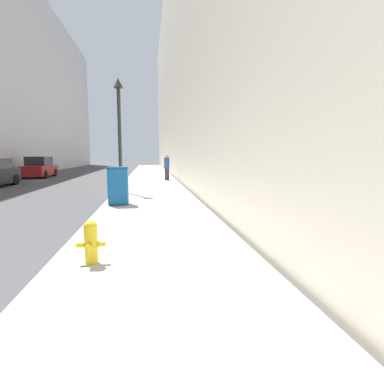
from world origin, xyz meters
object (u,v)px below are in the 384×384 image
object	(u,v)px
fire_hydrant	(91,241)
pedestrian_on_sidewalk	(167,167)
parked_sedan_far	(39,168)
lamppost	(119,125)
trash_bin	(118,185)

from	to	relation	value
fire_hydrant	pedestrian_on_sidewalk	distance (m)	15.88
fire_hydrant	parked_sedan_far	size ratio (longest dim) A/B	0.17
pedestrian_on_sidewalk	lamppost	bearing A→B (deg)	-111.71
fire_hydrant	lamppost	size ratio (longest dim) A/B	0.14
trash_bin	lamppost	world-z (taller)	lamppost
lamppost	pedestrian_on_sidewalk	bearing A→B (deg)	68.29
lamppost	parked_sedan_far	xyz separation A→B (m)	(-7.65, 12.03, -2.45)
fire_hydrant	pedestrian_on_sidewalk	bearing A→B (deg)	82.24
trash_bin	pedestrian_on_sidewalk	size ratio (longest dim) A/B	0.74
fire_hydrant	parked_sedan_far	distance (m)	22.90
parked_sedan_far	trash_bin	bearing A→B (deg)	-63.30
fire_hydrant	lamppost	distance (m)	9.81
fire_hydrant	pedestrian_on_sidewalk	xyz separation A→B (m)	(2.14, 15.72, 0.52)
trash_bin	fire_hydrant	bearing A→B (deg)	-88.70
parked_sedan_far	pedestrian_on_sidewalk	world-z (taller)	pedestrian_on_sidewalk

